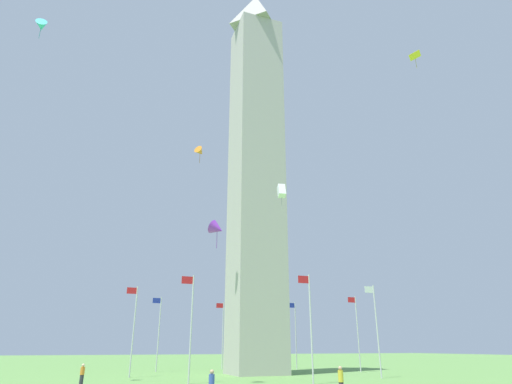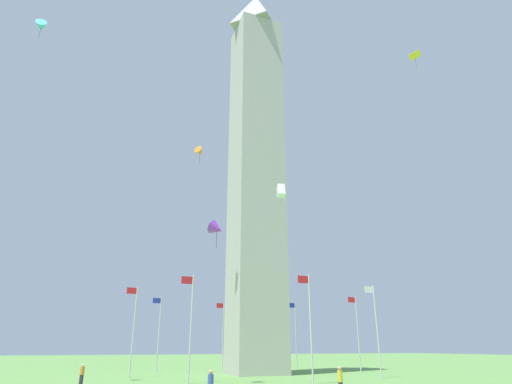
{
  "view_description": "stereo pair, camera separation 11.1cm",
  "coord_description": "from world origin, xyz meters",
  "px_view_note": "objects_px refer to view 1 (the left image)",
  "views": [
    {
      "loc": [
        17.39,
        46.65,
        2.84
      ],
      "look_at": [
        0.0,
        0.0,
        21.03
      ],
      "focal_mm": 29.77,
      "sensor_mm": 36.0,
      "label": 1
    },
    {
      "loc": [
        17.29,
        46.69,
        2.84
      ],
      "look_at": [
        0.0,
        0.0,
        21.03
      ],
      "focal_mm": 29.77,
      "sensor_mm": 36.0,
      "label": 2
    }
  ],
  "objects_px": {
    "flagpole_n": "(133,326)",
    "flagpole_s": "(357,330)",
    "kite_cyan_delta": "(41,26)",
    "kite_yellow_diamond": "(415,56)",
    "flagpole_ne": "(191,322)",
    "flagpole_w": "(222,332)",
    "flagpole_nw": "(159,330)",
    "flagpole_e": "(310,322)",
    "obelisk_monument": "(256,155)",
    "flagpole_sw": "(295,332)",
    "kite_purple_delta": "(217,229)",
    "kite_orange_delta": "(200,152)",
    "kite_white_box": "(281,191)",
    "person_yellow_shirt": "(341,381)",
    "person_orange_shirt": "(82,375)",
    "flagpole_se": "(376,326)"
  },
  "relations": [
    {
      "from": "flagpole_n",
      "to": "flagpole_s",
      "type": "relative_size",
      "value": 1.0
    },
    {
      "from": "kite_cyan_delta",
      "to": "kite_yellow_diamond",
      "type": "relative_size",
      "value": 1.17
    },
    {
      "from": "flagpole_ne",
      "to": "flagpole_w",
      "type": "bearing_deg",
      "value": -112.5
    },
    {
      "from": "flagpole_nw",
      "to": "kite_cyan_delta",
      "type": "relative_size",
      "value": 4.11
    },
    {
      "from": "flagpole_w",
      "to": "flagpole_e",
      "type": "bearing_deg",
      "value": 90.0
    },
    {
      "from": "obelisk_monument",
      "to": "flagpole_sw",
      "type": "height_order",
      "value": "obelisk_monument"
    },
    {
      "from": "kite_purple_delta",
      "to": "flagpole_n",
      "type": "bearing_deg",
      "value": -66.0
    },
    {
      "from": "flagpole_e",
      "to": "flagpole_s",
      "type": "xyz_separation_m",
      "value": [
        -13.26,
        -13.26,
        0.0
      ]
    },
    {
      "from": "flagpole_sw",
      "to": "kite_orange_delta",
      "type": "relative_size",
      "value": 4.38
    },
    {
      "from": "flagpole_nw",
      "to": "flagpole_ne",
      "type": "bearing_deg",
      "value": 90.0
    },
    {
      "from": "flagpole_e",
      "to": "kite_white_box",
      "type": "distance_m",
      "value": 11.54
    },
    {
      "from": "person_yellow_shirt",
      "to": "kite_orange_delta",
      "type": "height_order",
      "value": "kite_orange_delta"
    },
    {
      "from": "obelisk_monument",
      "to": "kite_purple_delta",
      "type": "height_order",
      "value": "obelisk_monument"
    },
    {
      "from": "kite_yellow_diamond",
      "to": "kite_cyan_delta",
      "type": "bearing_deg",
      "value": -12.33
    },
    {
      "from": "kite_yellow_diamond",
      "to": "kite_white_box",
      "type": "xyz_separation_m",
      "value": [
        16.75,
        0.94,
        -18.22
      ]
    },
    {
      "from": "flagpole_ne",
      "to": "person_orange_shirt",
      "type": "bearing_deg",
      "value": -5.04
    },
    {
      "from": "obelisk_monument",
      "to": "flagpole_se",
      "type": "xyz_separation_m",
      "value": [
        -9.32,
        9.37,
        -21.39
      ]
    },
    {
      "from": "person_orange_shirt",
      "to": "kite_orange_delta",
      "type": "distance_m",
      "value": 25.2
    },
    {
      "from": "kite_yellow_diamond",
      "to": "kite_purple_delta",
      "type": "height_order",
      "value": "kite_yellow_diamond"
    },
    {
      "from": "flagpole_s",
      "to": "flagpole_w",
      "type": "distance_m",
      "value": 18.75
    },
    {
      "from": "kite_cyan_delta",
      "to": "kite_yellow_diamond",
      "type": "bearing_deg",
      "value": 167.67
    },
    {
      "from": "flagpole_w",
      "to": "person_orange_shirt",
      "type": "xyz_separation_m",
      "value": [
        17.5,
        21.91,
        -3.99
      ]
    },
    {
      "from": "flagpole_nw",
      "to": "kite_white_box",
      "type": "height_order",
      "value": "kite_white_box"
    },
    {
      "from": "flagpole_n",
      "to": "kite_cyan_delta",
      "type": "bearing_deg",
      "value": 35.25
    },
    {
      "from": "person_yellow_shirt",
      "to": "kite_orange_delta",
      "type": "xyz_separation_m",
      "value": [
        5.54,
        -18.24,
        22.76
      ]
    },
    {
      "from": "kite_cyan_delta",
      "to": "flagpole_ne",
      "type": "bearing_deg",
      "value": 176.86
    },
    {
      "from": "kite_cyan_delta",
      "to": "flagpole_s",
      "type": "bearing_deg",
      "value": -167.56
    },
    {
      "from": "flagpole_s",
      "to": "obelisk_monument",
      "type": "bearing_deg",
      "value": -0.0
    },
    {
      "from": "kite_white_box",
      "to": "kite_cyan_delta",
      "type": "bearing_deg",
      "value": -23.68
    },
    {
      "from": "person_yellow_shirt",
      "to": "kite_cyan_delta",
      "type": "bearing_deg",
      "value": 71.61
    },
    {
      "from": "obelisk_monument",
      "to": "flagpole_nw",
      "type": "distance_m",
      "value": 25.18
    },
    {
      "from": "person_yellow_shirt",
      "to": "kite_cyan_delta",
      "type": "xyz_separation_m",
      "value": [
        22.75,
        -13.37,
        31.16
      ]
    },
    {
      "from": "flagpole_n",
      "to": "flagpole_ne",
      "type": "height_order",
      "value": "same"
    },
    {
      "from": "obelisk_monument",
      "to": "person_orange_shirt",
      "type": "distance_m",
      "value": 32.05
    },
    {
      "from": "flagpole_sw",
      "to": "obelisk_monument",
      "type": "bearing_deg",
      "value": 45.17
    },
    {
      "from": "flagpole_e",
      "to": "flagpole_nw",
      "type": "xyz_separation_m",
      "value": [
        9.37,
        -22.63,
        0.0
      ]
    },
    {
      "from": "flagpole_n",
      "to": "kite_orange_delta",
      "type": "distance_m",
      "value": 19.86
    },
    {
      "from": "flagpole_n",
      "to": "person_yellow_shirt",
      "type": "distance_m",
      "value": 24.68
    },
    {
      "from": "flagpole_n",
      "to": "kite_yellow_diamond",
      "type": "relative_size",
      "value": 4.81
    },
    {
      "from": "flagpole_e",
      "to": "flagpole_nw",
      "type": "height_order",
      "value": "same"
    },
    {
      "from": "kite_cyan_delta",
      "to": "obelisk_monument",
      "type": "bearing_deg",
      "value": -161.46
    },
    {
      "from": "obelisk_monument",
      "to": "person_yellow_shirt",
      "type": "bearing_deg",
      "value": 83.25
    },
    {
      "from": "flagpole_nw",
      "to": "person_yellow_shirt",
      "type": "height_order",
      "value": "flagpole_nw"
    },
    {
      "from": "flagpole_n",
      "to": "person_yellow_shirt",
      "type": "height_order",
      "value": "flagpole_n"
    },
    {
      "from": "flagpole_n",
      "to": "flagpole_nw",
      "type": "relative_size",
      "value": 1.0
    },
    {
      "from": "flagpole_n",
      "to": "flagpole_s",
      "type": "xyz_separation_m",
      "value": [
        -26.51,
        0.0,
        0.0
      ]
    },
    {
      "from": "kite_cyan_delta",
      "to": "kite_orange_delta",
      "type": "bearing_deg",
      "value": -164.2
    },
    {
      "from": "flagpole_sw",
      "to": "flagpole_w",
      "type": "relative_size",
      "value": 1.0
    },
    {
      "from": "kite_white_box",
      "to": "kite_purple_delta",
      "type": "height_order",
      "value": "kite_white_box"
    },
    {
      "from": "flagpole_ne",
      "to": "flagpole_se",
      "type": "relative_size",
      "value": 1.0
    }
  ]
}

